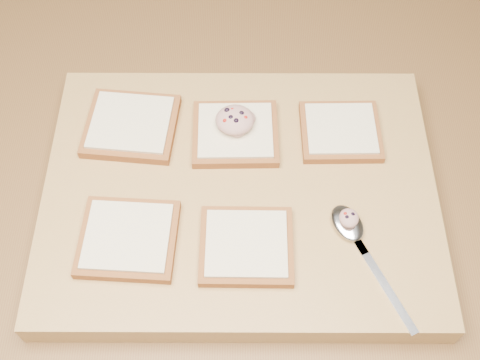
# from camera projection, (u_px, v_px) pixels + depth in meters

# --- Properties ---
(ground) EXTENTS (4.00, 4.00, 0.00)m
(ground) POSITION_uv_depth(u_px,v_px,m) (247.00, 349.00, 1.66)
(ground) COLOR #515459
(ground) RESTS_ON ground
(island_counter) EXTENTS (2.00, 0.80, 0.90)m
(island_counter) POSITION_uv_depth(u_px,v_px,m) (249.00, 288.00, 1.28)
(island_counter) COLOR slate
(island_counter) RESTS_ON ground
(cutting_board) EXTENTS (0.55, 0.42, 0.04)m
(cutting_board) POSITION_uv_depth(u_px,v_px,m) (240.00, 194.00, 0.85)
(cutting_board) COLOR tan
(cutting_board) RESTS_ON island_counter
(bread_far_left) EXTENTS (0.14, 0.13, 0.02)m
(bread_far_left) POSITION_uv_depth(u_px,v_px,m) (131.00, 125.00, 0.88)
(bread_far_left) COLOR brown
(bread_far_left) RESTS_ON cutting_board
(bread_far_center) EXTENTS (0.13, 0.12, 0.02)m
(bread_far_center) POSITION_uv_depth(u_px,v_px,m) (235.00, 133.00, 0.87)
(bread_far_center) COLOR brown
(bread_far_center) RESTS_ON cutting_board
(bread_far_right) EXTENTS (0.12, 0.11, 0.02)m
(bread_far_right) POSITION_uv_depth(u_px,v_px,m) (341.00, 131.00, 0.88)
(bread_far_right) COLOR brown
(bread_far_right) RESTS_ON cutting_board
(bread_near_left) EXTENTS (0.13, 0.12, 0.02)m
(bread_near_left) POSITION_uv_depth(u_px,v_px,m) (128.00, 238.00, 0.78)
(bread_near_left) COLOR brown
(bread_near_left) RESTS_ON cutting_board
(bread_near_center) EXTENTS (0.12, 0.11, 0.02)m
(bread_near_center) POSITION_uv_depth(u_px,v_px,m) (246.00, 246.00, 0.78)
(bread_near_center) COLOR brown
(bread_near_center) RESTS_ON cutting_board
(tuna_salad_dollop) EXTENTS (0.06, 0.05, 0.03)m
(tuna_salad_dollop) POSITION_uv_depth(u_px,v_px,m) (235.00, 120.00, 0.86)
(tuna_salad_dollop) COLOR tan
(tuna_salad_dollop) RESTS_ON bread_far_center
(spoon) EXTENTS (0.10, 0.19, 0.01)m
(spoon) POSITION_uv_depth(u_px,v_px,m) (353.00, 232.00, 0.79)
(spoon) COLOR silver
(spoon) RESTS_ON cutting_board
(spoon_salad) EXTENTS (0.03, 0.03, 0.02)m
(spoon_salad) POSITION_uv_depth(u_px,v_px,m) (349.00, 218.00, 0.79)
(spoon_salad) COLOR tan
(spoon_salad) RESTS_ON spoon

